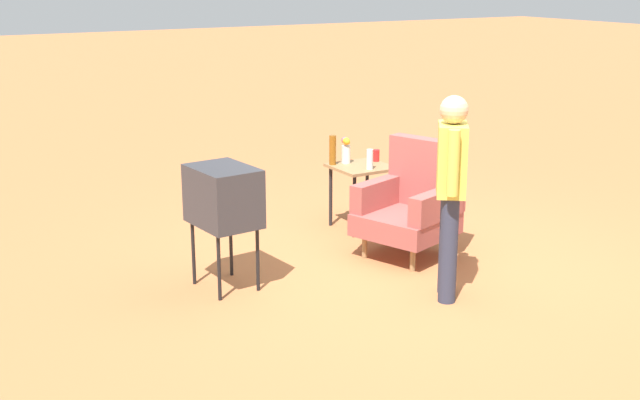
# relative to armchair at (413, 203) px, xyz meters

# --- Properties ---
(ground_plane) EXTENTS (60.00, 60.00, 0.00)m
(ground_plane) POSITION_rel_armchair_xyz_m (0.33, -0.23, -0.50)
(ground_plane) COLOR #B76B3D
(armchair) EXTENTS (0.97, 0.98, 1.06)m
(armchair) POSITION_rel_armchair_xyz_m (0.00, 0.00, 0.00)
(armchair) COLOR #937047
(armchair) RESTS_ON ground
(side_table) EXTENTS (0.56, 0.56, 0.66)m
(side_table) POSITION_rel_armchair_xyz_m (-0.92, 0.04, 0.06)
(side_table) COLOR black
(side_table) RESTS_ON ground
(tv_on_stand) EXTENTS (0.64, 0.50, 1.03)m
(tv_on_stand) POSITION_rel_armchair_xyz_m (-0.11, -1.83, 0.28)
(tv_on_stand) COLOR black
(tv_on_stand) RESTS_ON ground
(person_standing) EXTENTS (0.47, 0.39, 1.64)m
(person_standing) POSITION_rel_armchair_xyz_m (0.99, -0.38, 0.44)
(person_standing) COLOR #2D3347
(person_standing) RESTS_ON ground
(soda_can_red) EXTENTS (0.07, 0.07, 0.12)m
(soda_can_red) POSITION_rel_armchair_xyz_m (-1.01, 0.28, 0.22)
(soda_can_red) COLOR red
(soda_can_red) RESTS_ON side_table
(bottle_short_clear) EXTENTS (0.06, 0.06, 0.20)m
(bottle_short_clear) POSITION_rel_armchair_xyz_m (-0.75, 0.03, 0.26)
(bottle_short_clear) COLOR silver
(bottle_short_clear) RESTS_ON side_table
(bottle_tall_amber) EXTENTS (0.07, 0.07, 0.30)m
(bottle_tall_amber) POSITION_rel_armchair_xyz_m (-1.11, -0.19, 0.31)
(bottle_tall_amber) COLOR brown
(bottle_tall_amber) RESTS_ON side_table
(flower_vase) EXTENTS (0.14, 0.10, 0.27)m
(flower_vase) POSITION_rel_armchair_xyz_m (-1.10, -0.03, 0.31)
(flower_vase) COLOR silver
(flower_vase) RESTS_ON side_table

